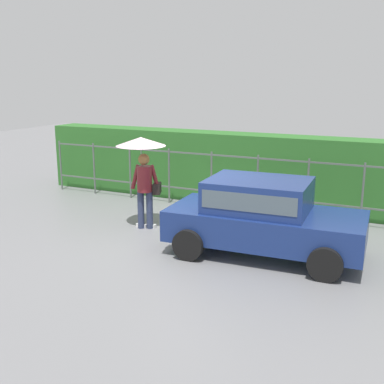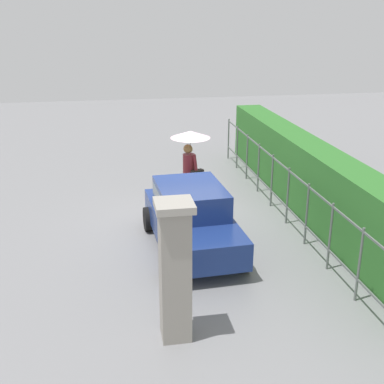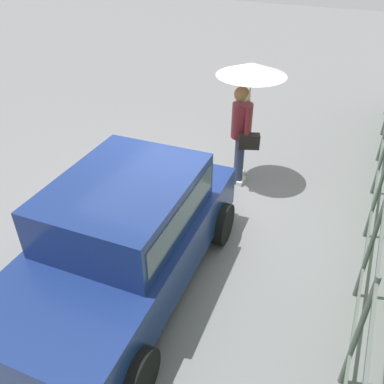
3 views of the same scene
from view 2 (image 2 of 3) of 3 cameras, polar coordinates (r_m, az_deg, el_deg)
The scene contains 6 objects.
ground_plane at distance 13.09m, azimuth -1.19°, elevation -3.20°, with size 40.00×40.00×0.00m, color slate.
car at distance 11.27m, azimuth -0.08°, elevation -2.68°, with size 3.81×2.02×1.48m.
pedestrian at distance 13.85m, azimuth -0.22°, elevation 5.05°, with size 1.11×1.11×2.07m.
gate_pillar at distance 8.03m, azimuth -1.97°, elevation -9.01°, with size 0.60×0.60×2.42m.
fence_section at distance 13.36m, azimuth 10.06°, elevation 0.77°, with size 11.29×0.05×1.50m.
hedge_row at distance 13.63m, azimuth 13.49°, elevation 1.45°, with size 12.24×0.90×1.90m, color #2D6B28.
Camera 2 is at (11.92, -1.82, 5.11)m, focal length 46.30 mm.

